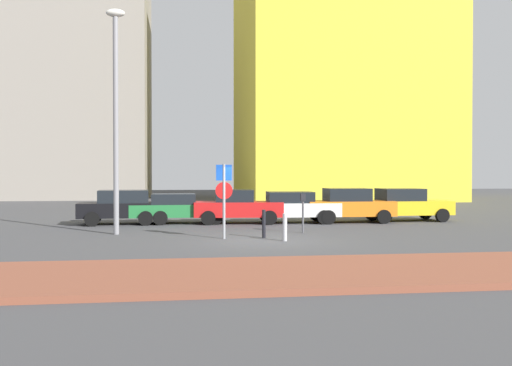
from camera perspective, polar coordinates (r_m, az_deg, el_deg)
The scene contains 15 objects.
ground_plane at distance 18.99m, azimuth 0.67°, elevation -5.92°, with size 120.00×120.00×0.00m, color #424244.
sidewalk_brick at distance 12.57m, azimuth 5.11°, elevation -9.15°, with size 40.00×4.07×0.14m, color brown.
parked_car_black at distance 25.74m, azimuth -13.20°, elevation -2.36°, with size 4.39×2.17×1.53m.
parked_car_green at distance 25.69m, azimuth -7.91°, elevation -2.55°, with size 4.58×2.02×1.36m.
parked_car_red at distance 25.46m, azimuth -1.90°, elevation -2.42°, with size 4.11×2.13×1.54m.
parked_car_white at distance 25.78m, azimuth 3.96°, elevation -2.41°, with size 3.99×2.16×1.44m.
parked_car_orange at distance 26.31m, azimuth 9.47°, elevation -2.24°, with size 4.11×2.05×1.59m.
parked_car_yellow at distance 27.66m, azimuth 14.98°, elevation -2.14°, with size 4.20×2.05×1.56m.
parking_sign_post at distance 19.42m, azimuth -3.31°, elevation -0.92°, with size 0.60×0.10×2.62m.
parking_meter at distance 21.37m, azimuth 4.84°, elevation -2.54°, with size 0.18×0.14×1.51m.
street_lamp at distance 21.58m, azimuth -14.19°, elevation 7.79°, with size 0.70×0.36×8.42m.
traffic_bollard_near at distance 18.85m, azimuth 2.98°, elevation -4.56°, with size 0.15×0.15×0.93m, color #B7B7BC.
traffic_bollard_mid at distance 19.73m, azimuth 0.81°, elevation -4.20°, with size 0.13×0.13×1.00m, color black.
building_colorful_midrise at distance 53.17m, azimuth 8.19°, elevation 12.07°, with size 17.39×17.45×25.06m, color gold.
building_under_construction at distance 55.90m, azimuth -19.17°, elevation 11.72°, with size 15.63×11.38×25.53m, color gray.
Camera 1 is at (-2.76, -18.65, 2.28)m, focal length 38.99 mm.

